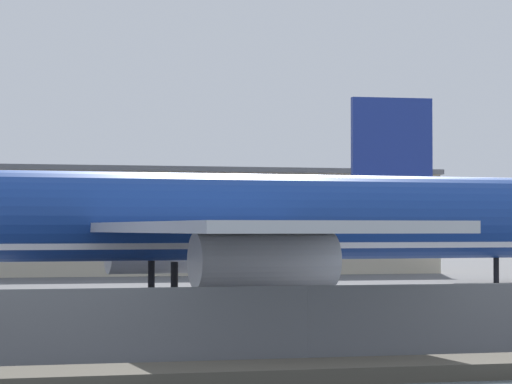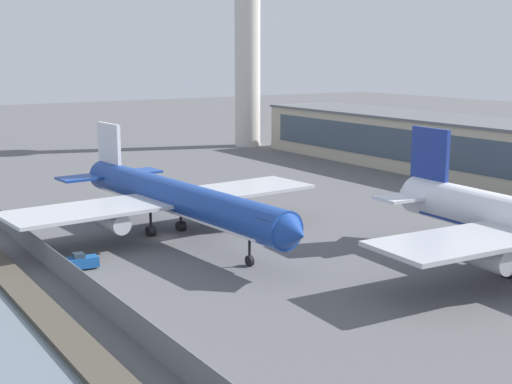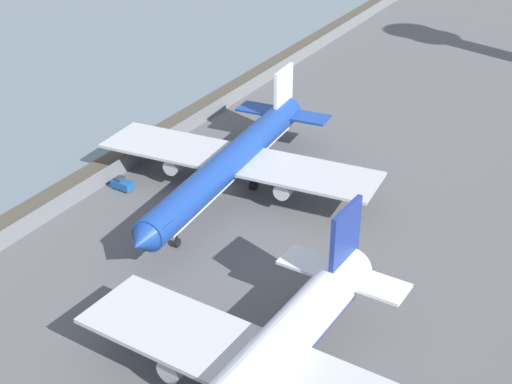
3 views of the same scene
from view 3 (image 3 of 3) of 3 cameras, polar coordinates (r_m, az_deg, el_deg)
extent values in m
plane|color=#565659|center=(102.41, -2.41, 0.22)|extent=(500.00, 500.00, 0.00)
cube|color=#474238|center=(113.31, -11.31, 2.76)|extent=(320.00, 3.00, 0.50)
cube|color=slate|center=(110.20, -9.55, 2.76)|extent=(280.00, 0.08, 2.61)
cylinder|color=slate|center=(191.58, 9.18, 14.04)|extent=(0.10, 0.10, 2.61)
cylinder|color=slate|center=(110.20, -9.55, 2.76)|extent=(0.10, 0.10, 2.61)
cylinder|color=#193D93|center=(98.66, -2.08, 2.40)|extent=(42.70, 7.39, 4.17)
cone|color=#193D93|center=(81.93, -9.16, -3.95)|extent=(3.01, 4.16, 3.96)
cone|color=#193D93|center=(117.29, 2.88, 6.82)|extent=(2.99, 3.95, 3.76)
cube|color=#232D3D|center=(83.64, -8.13, -2.70)|extent=(2.56, 3.71, 1.25)
cube|color=silver|center=(99.17, -2.07, 1.81)|extent=(36.28, 6.08, 0.75)
cube|color=#B7BABF|center=(96.94, 3.89, 1.50)|extent=(10.88, 21.06, 0.42)
cube|color=#B7BABF|center=(105.11, -6.53, 3.64)|extent=(10.88, 21.06, 0.42)
cylinder|color=#B7BABF|center=(97.03, 2.69, 0.67)|extent=(6.11, 2.74, 2.29)
cylinder|color=#B7BABF|center=(103.93, -6.08, 2.54)|extent=(6.11, 2.74, 2.29)
cube|color=silver|center=(112.58, 2.21, 8.15)|extent=(6.40, 0.98, 7.09)
cube|color=#193D93|center=(112.73, 3.93, 6.02)|extent=(4.81, 7.78, 0.33)
cube|color=#193D93|center=(115.38, 0.45, 6.64)|extent=(4.81, 7.78, 0.33)
cylinder|color=black|center=(88.97, -6.37, -3.39)|extent=(0.29, 0.29, 2.44)
cylinder|color=black|center=(89.62, -6.32, -4.05)|extent=(1.20, 0.55, 1.17)
cylinder|color=black|center=(101.68, -0.19, 1.18)|extent=(0.33, 0.33, 2.44)
cylinder|color=black|center=(102.25, -0.19, 0.58)|extent=(1.41, 1.04, 1.34)
cylinder|color=black|center=(103.40, -2.39, 1.65)|extent=(0.33, 0.33, 2.44)
cylinder|color=black|center=(103.97, -2.38, 1.06)|extent=(1.41, 1.04, 1.34)
cylinder|color=white|center=(63.22, -0.28, -14.54)|extent=(39.72, 6.64, 4.52)
cone|color=white|center=(77.87, 8.12, -5.40)|extent=(3.15, 4.22, 4.07)
cube|color=#B7BABF|center=(69.02, -6.14, -10.96)|extent=(9.70, 19.41, 0.45)
cylinder|color=#B7BABF|center=(68.54, -5.67, -12.88)|extent=(5.66, 2.78, 2.48)
cube|color=navy|center=(72.62, 7.15, -3.82)|extent=(5.95, 0.86, 7.68)
cube|color=white|center=(73.85, 9.39, -7.31)|extent=(4.32, 7.16, 0.36)
cube|color=white|center=(76.16, 4.60, -5.73)|extent=(4.32, 7.16, 0.36)
cylinder|color=black|center=(68.30, -0.71, -14.65)|extent=(0.36, 0.36, 2.64)
cube|color=#19519E|center=(103.81, -10.64, 0.60)|extent=(1.83, 3.31, 1.11)
cube|color=#283847|center=(103.70, -10.84, 1.05)|extent=(1.36, 1.21, 0.50)
cylinder|color=black|center=(104.21, -11.28, 0.40)|extent=(0.27, 0.71, 0.70)
cylinder|color=black|center=(105.05, -10.77, 0.70)|extent=(0.27, 0.71, 0.70)
cylinder|color=black|center=(102.95, -10.48, 0.12)|extent=(0.27, 0.71, 0.70)
cylinder|color=black|center=(103.80, -9.97, 0.42)|extent=(0.27, 0.71, 0.70)
camera|label=1|loc=(142.70, -19.39, 9.03)|focal=85.00mm
camera|label=2|loc=(88.49, -57.64, -2.68)|focal=50.00mm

